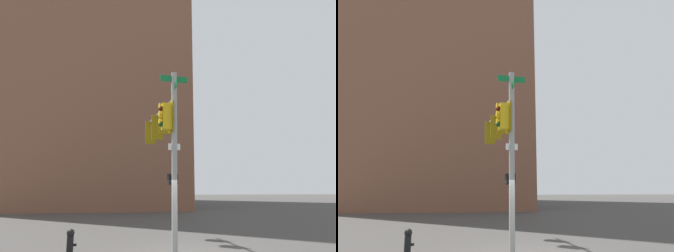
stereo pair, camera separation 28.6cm
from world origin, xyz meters
The scene contains 4 objects.
signal_pole_assembly centered at (-0.45, 2.06, 4.50)m, with size 1.28×5.75×6.61m.
fire_hydrant centered at (-3.77, 0.42, 0.47)m, with size 0.34×0.26×0.87m.
building_brick_midblock centered at (-18.47, 42.25, 17.11)m, with size 20.17×18.21×34.23m, color brown.
building_glass_tower centered at (-18.78, 54.06, 42.07)m, with size 23.38×22.66×84.14m, color #8CB2C6.
Camera 2 is at (-1.99, -10.88, 2.20)m, focal length 33.39 mm.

